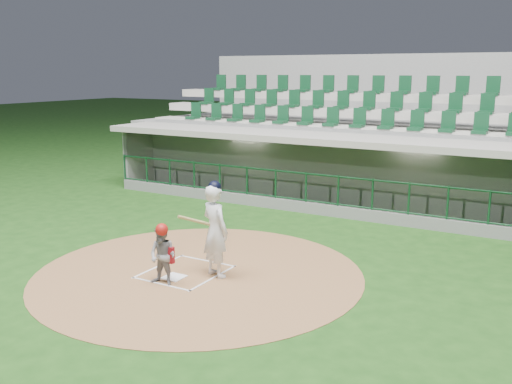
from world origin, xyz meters
TOP-DOWN VIEW (x-y plane):
  - ground at (0.00, 0.00)m, footprint 120.00×120.00m
  - dirt_circle at (0.30, -0.20)m, footprint 7.20×7.20m
  - home_plate at (0.00, -0.70)m, footprint 0.43×0.43m
  - batter_box_chalk at (0.00, -0.30)m, footprint 1.55×1.80m
  - dugout_structure at (0.15, 7.83)m, footprint 16.40×3.70m
  - seating_deck at (0.00, 10.91)m, footprint 17.00×6.72m
  - batter at (0.71, -0.15)m, footprint 0.97×1.00m
  - catcher at (0.05, -1.11)m, footprint 0.64×0.52m

SIDE VIEW (x-z plane):
  - ground at x=0.00m, z-range 0.00..0.00m
  - dirt_circle at x=0.30m, z-range 0.00..0.01m
  - batter_box_chalk at x=0.00m, z-range 0.01..0.02m
  - home_plate at x=0.00m, z-range 0.01..0.03m
  - catcher at x=0.05m, z-range 0.00..1.31m
  - dugout_structure at x=0.15m, z-range -0.54..2.46m
  - batter at x=0.71m, z-range 0.00..2.10m
  - seating_deck at x=0.00m, z-range -1.15..4.00m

